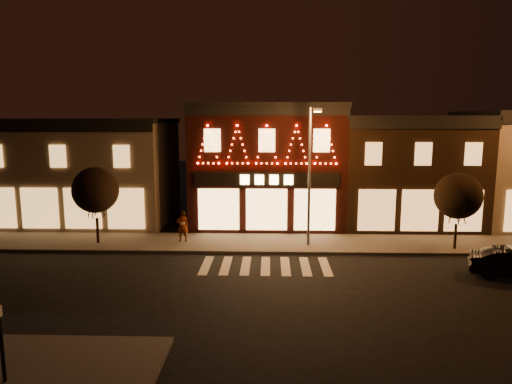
{
  "coord_description": "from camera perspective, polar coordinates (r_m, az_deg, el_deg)",
  "views": [
    {
      "loc": [
        0.19,
        -18.41,
        7.42
      ],
      "look_at": [
        -0.48,
        4.0,
        3.77
      ],
      "focal_mm": 32.49,
      "sensor_mm": 36.0,
      "label": 1
    }
  ],
  "objects": [
    {
      "name": "building_right_a",
      "position": [
        33.91,
        17.66,
        2.61
      ],
      "size": [
        9.2,
        8.28,
        7.5
      ],
      "color": "black",
      "rests_on": "ground"
    },
    {
      "name": "streetlamp_mid",
      "position": [
        25.86,
        6.72,
        3.19
      ],
      "size": [
        0.57,
        1.79,
        7.79
      ],
      "rotation": [
        0.0,
        0.0,
        -0.15
      ],
      "color": "#59595E",
      "rests_on": "sidewalk_far"
    },
    {
      "name": "ground",
      "position": [
        19.85,
        1.07,
        -12.72
      ],
      "size": [
        120.0,
        120.0,
        0.0
      ],
      "primitive_type": "plane",
      "color": "black",
      "rests_on": "ground"
    },
    {
      "name": "building_pulp",
      "position": [
        32.55,
        1.38,
        3.5
      ],
      "size": [
        10.2,
        8.34,
        8.3
      ],
      "color": "#330E0B",
      "rests_on": "ground"
    },
    {
      "name": "sidewalk_far",
      "position": [
        27.47,
        5.46,
        -6.31
      ],
      "size": [
        44.0,
        4.0,
        0.15
      ],
      "primitive_type": "cube",
      "color": "#47423D",
      "rests_on": "ground"
    },
    {
      "name": "pedestrian",
      "position": [
        27.63,
        -9.04,
        -4.14
      ],
      "size": [
        0.77,
        0.61,
        1.86
      ],
      "primitive_type": "imported",
      "rotation": [
        0.0,
        0.0,
        3.42
      ],
      "color": "gray",
      "rests_on": "sidewalk_far"
    },
    {
      "name": "tree_right",
      "position": [
        27.69,
        23.62,
        -0.44
      ],
      "size": [
        2.55,
        2.55,
        4.27
      ],
      "rotation": [
        0.0,
        0.0,
        -0.16
      ],
      "color": "black",
      "rests_on": "sidewalk_far"
    },
    {
      "name": "building_left",
      "position": [
        35.18,
        -20.33,
        2.53
      ],
      "size": [
        12.2,
        8.28,
        7.3
      ],
      "color": "brown",
      "rests_on": "ground"
    },
    {
      "name": "tree_left",
      "position": [
        28.18,
        -19.16,
        0.22
      ],
      "size": [
        2.65,
        2.65,
        4.43
      ],
      "rotation": [
        0.0,
        0.0,
        -0.12
      ],
      "color": "black",
      "rests_on": "sidewalk_far"
    }
  ]
}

